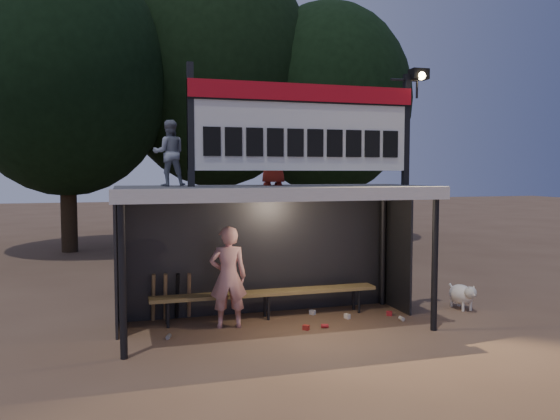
# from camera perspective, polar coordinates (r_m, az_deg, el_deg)

# --- Properties ---
(ground) EXTENTS (80.00, 80.00, 0.00)m
(ground) POSITION_cam_1_polar(r_m,az_deg,el_deg) (9.18, -0.51, -12.11)
(ground) COLOR brown
(ground) RESTS_ON ground
(player) EXTENTS (0.65, 0.46, 1.67)m
(player) POSITION_cam_1_polar(r_m,az_deg,el_deg) (9.01, -5.44, -6.97)
(player) COLOR silver
(player) RESTS_ON ground
(child_a) EXTENTS (0.51, 0.40, 1.04)m
(child_a) POSITION_cam_1_polar(r_m,az_deg,el_deg) (8.77, -11.50, 5.83)
(child_a) COLOR gray
(child_a) RESTS_ON dugout_shelter
(child_b) EXTENTS (0.53, 0.36, 1.07)m
(child_b) POSITION_cam_1_polar(r_m,az_deg,el_deg) (9.25, -0.75, 5.89)
(child_b) COLOR #A42719
(child_b) RESTS_ON dugout_shelter
(dugout_shelter) EXTENTS (5.10, 2.08, 2.32)m
(dugout_shelter) POSITION_cam_1_polar(r_m,az_deg,el_deg) (9.08, -0.93, -0.43)
(dugout_shelter) COLOR #3C3C3F
(dugout_shelter) RESTS_ON ground
(scoreboard_assembly) EXTENTS (4.10, 0.27, 1.99)m
(scoreboard_assembly) POSITION_cam_1_polar(r_m,az_deg,el_deg) (9.01, 2.95, 8.94)
(scoreboard_assembly) COLOR black
(scoreboard_assembly) RESTS_ON dugout_shelter
(bench) EXTENTS (4.00, 0.35, 0.48)m
(bench) POSITION_cam_1_polar(r_m,az_deg,el_deg) (9.59, -1.42, -8.74)
(bench) COLOR olive
(bench) RESTS_ON ground
(tree_left) EXTENTS (6.46, 6.46, 9.27)m
(tree_left) POSITION_cam_1_polar(r_m,az_deg,el_deg) (18.79, -21.52, 12.81)
(tree_left) COLOR #322316
(tree_left) RESTS_ON ground
(tree_mid) EXTENTS (7.22, 7.22, 10.36)m
(tree_mid) POSITION_cam_1_polar(r_m,az_deg,el_deg) (20.60, -6.74, 14.09)
(tree_mid) COLOR black
(tree_mid) RESTS_ON ground
(tree_right) EXTENTS (6.08, 6.08, 8.72)m
(tree_right) POSITION_cam_1_polar(r_m,az_deg,el_deg) (20.55, 5.05, 11.37)
(tree_right) COLOR #2F2115
(tree_right) RESTS_ON ground
(dog) EXTENTS (0.36, 0.81, 0.49)m
(dog) POSITION_cam_1_polar(r_m,az_deg,el_deg) (10.79, 18.53, -8.35)
(dog) COLOR white
(dog) RESTS_ON ground
(bats) EXTENTS (0.69, 0.35, 0.84)m
(bats) POSITION_cam_1_polar(r_m,az_deg,el_deg) (9.58, -11.29, -8.85)
(bats) COLOR olive
(bats) RESTS_ON ground
(litter) EXTENTS (4.01, 1.00, 0.08)m
(litter) POSITION_cam_1_polar(r_m,az_deg,el_deg) (9.41, 4.71, -11.48)
(litter) COLOR #A81C22
(litter) RESTS_ON ground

